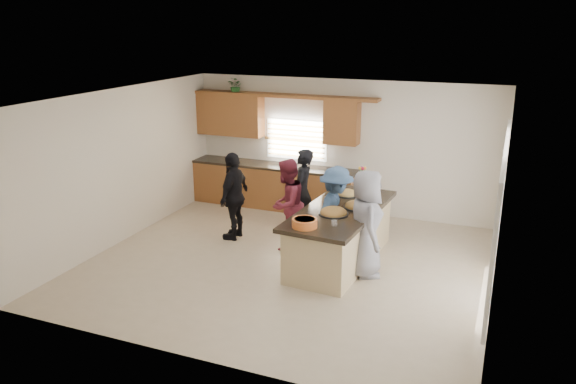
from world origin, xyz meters
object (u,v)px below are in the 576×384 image
at_px(woman_left_back, 302,193).
at_px(island, 340,236).
at_px(woman_right_front, 366,224).
at_px(salad_bowl, 305,222).
at_px(woman_right_back, 336,213).
at_px(woman_left_front, 234,196).
at_px(woman_left_mid, 287,204).

bearing_deg(woman_left_back, island, 38.93).
bearing_deg(island, woman_right_front, -29.60).
bearing_deg(island, salad_bowl, -99.56).
bearing_deg(woman_right_back, woman_left_front, 86.70).
distance_m(woman_right_back, woman_right_front, 0.79).
xyz_separation_m(island, woman_left_front, (-2.14, 0.31, 0.37)).
height_order(island, woman_left_back, woman_left_back).
bearing_deg(salad_bowl, woman_left_back, 111.36).
bearing_deg(woman_left_front, salad_bowl, 54.42).
height_order(woman_left_back, woman_right_front, woman_right_front).
height_order(woman_right_back, woman_right_front, woman_right_front).
xyz_separation_m(woman_left_back, woman_left_mid, (-0.04, -0.69, -0.02)).
height_order(salad_bowl, woman_left_back, woman_left_back).
bearing_deg(woman_left_back, woman_left_mid, -12.90).
xyz_separation_m(woman_right_back, woman_right_front, (0.64, -0.46, 0.06)).
relative_size(salad_bowl, woman_left_front, 0.23).
height_order(woman_left_mid, woman_left_front, woman_left_front).
bearing_deg(woman_right_back, island, -132.63).
bearing_deg(woman_left_front, woman_right_front, 76.46).
bearing_deg(island, woman_left_front, 175.83).
height_order(woman_left_front, woman_right_front, woman_right_front).
relative_size(woman_left_front, woman_right_back, 1.02).
bearing_deg(island, woman_left_mid, 172.32).
height_order(salad_bowl, woman_right_back, woman_right_back).
height_order(salad_bowl, woman_right_front, woman_right_front).
distance_m(woman_left_front, woman_right_front, 2.73).
bearing_deg(woman_left_back, woman_right_back, 39.36).
bearing_deg(woman_left_back, woman_right_front, 41.43).
distance_m(woman_left_mid, woman_right_front, 1.67).
distance_m(salad_bowl, woman_left_mid, 1.52).
bearing_deg(woman_left_back, salad_bowl, 11.90).
relative_size(island, salad_bowl, 7.23).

